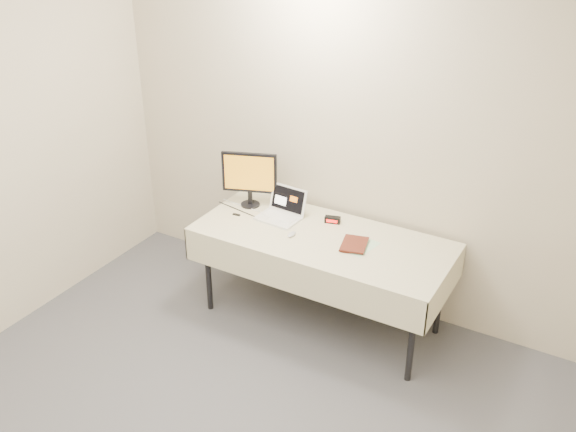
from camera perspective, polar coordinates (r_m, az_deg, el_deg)
The scene contains 9 objects.
back_wall at distance 4.72m, azimuth 5.79°, elevation 7.06°, with size 4.00×0.10×2.70m, color beige.
table at distance 4.63m, azimuth 3.05°, elevation -2.47°, with size 1.86×0.81×0.74m.
laptop at distance 4.84m, azimuth -0.50°, elevation 0.49°, with size 0.33×0.30×0.21m.
monitor at distance 4.93m, azimuth -3.44°, elevation 3.64°, with size 0.41×0.19×0.44m.
book at distance 4.45m, azimuth 4.87°, elevation -1.22°, with size 0.17×0.02×0.23m, color maroon.
alarm_clock at distance 4.78m, azimuth 3.98°, elevation -0.33°, with size 0.12×0.08×0.05m.
clicker at distance 4.60m, azimuth 0.33°, elevation -1.64°, with size 0.05×0.09×0.02m, color #BCBCBE.
paper_form at distance 4.48m, azimuth 6.81°, elevation -2.84°, with size 0.10×0.26×0.00m, color #ABD8AC.
usb_dongle at distance 4.89m, azimuth -4.61°, elevation 0.12°, with size 0.06×0.02×0.01m, color black.
Camera 1 is at (1.78, -1.54, 3.00)m, focal length 40.00 mm.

